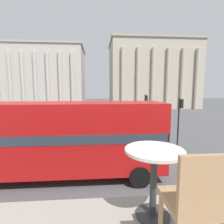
{
  "coord_description": "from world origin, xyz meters",
  "views": [
    {
      "loc": [
        0.21,
        -2.01,
        4.57
      ],
      "look_at": [
        1.63,
        15.93,
        2.36
      ],
      "focal_mm": 28.0,
      "sensor_mm": 36.0,
      "label": 1
    }
  ],
  "objects_px": {
    "traffic_light_near": "(180,116)",
    "double_decker_bus": "(56,137)",
    "plaza_building_left": "(44,77)",
    "cafe_chair_0": "(196,201)",
    "cafe_dining_table": "(154,167)",
    "plaza_building_right": "(152,75)",
    "pedestrian_black": "(168,135)",
    "traffic_light_mid": "(145,107)",
    "pedestrian_grey": "(97,117)"
  },
  "relations": [
    {
      "from": "traffic_light_near",
      "to": "double_decker_bus",
      "type": "bearing_deg",
      "value": -155.47
    },
    {
      "from": "double_decker_bus",
      "to": "plaza_building_left",
      "type": "distance_m",
      "value": 48.66
    },
    {
      "from": "cafe_chair_0",
      "to": "plaza_building_left",
      "type": "relative_size",
      "value": 0.04
    },
    {
      "from": "cafe_dining_table",
      "to": "cafe_chair_0",
      "type": "relative_size",
      "value": 0.8
    },
    {
      "from": "plaza_building_right",
      "to": "pedestrian_black",
      "type": "height_order",
      "value": "plaza_building_right"
    },
    {
      "from": "cafe_dining_table",
      "to": "cafe_chair_0",
      "type": "height_order",
      "value": "cafe_chair_0"
    },
    {
      "from": "traffic_light_mid",
      "to": "cafe_chair_0",
      "type": "bearing_deg",
      "value": -104.29
    },
    {
      "from": "cafe_chair_0",
      "to": "traffic_light_mid",
      "type": "xyz_separation_m",
      "value": [
        4.7,
        18.46,
        -1.08
      ]
    },
    {
      "from": "double_decker_bus",
      "to": "plaza_building_right",
      "type": "relative_size",
      "value": 0.47
    },
    {
      "from": "plaza_building_left",
      "to": "pedestrian_grey",
      "type": "distance_m",
      "value": 35.96
    },
    {
      "from": "plaza_building_right",
      "to": "traffic_light_mid",
      "type": "height_order",
      "value": "plaza_building_right"
    },
    {
      "from": "double_decker_bus",
      "to": "pedestrian_black",
      "type": "bearing_deg",
      "value": 32.39
    },
    {
      "from": "plaza_building_left",
      "to": "pedestrian_black",
      "type": "bearing_deg",
      "value": -62.0
    },
    {
      "from": "cafe_dining_table",
      "to": "traffic_light_mid",
      "type": "distance_m",
      "value": 18.6
    },
    {
      "from": "double_decker_bus",
      "to": "cafe_chair_0",
      "type": "bearing_deg",
      "value": -67.6
    },
    {
      "from": "cafe_dining_table",
      "to": "traffic_light_near",
      "type": "bearing_deg",
      "value": 63.07
    },
    {
      "from": "double_decker_bus",
      "to": "plaza_building_left",
      "type": "height_order",
      "value": "plaza_building_left"
    },
    {
      "from": "double_decker_bus",
      "to": "traffic_light_near",
      "type": "distance_m",
      "value": 9.23
    },
    {
      "from": "double_decker_bus",
      "to": "cafe_chair_0",
      "type": "relative_size",
      "value": 12.15
    },
    {
      "from": "plaza_building_left",
      "to": "pedestrian_grey",
      "type": "xyz_separation_m",
      "value": [
        16.23,
        -31.13,
        -7.79
      ]
    },
    {
      "from": "double_decker_bus",
      "to": "traffic_light_near",
      "type": "xyz_separation_m",
      "value": [
        8.39,
        3.83,
        0.4
      ]
    },
    {
      "from": "plaza_building_right",
      "to": "traffic_light_near",
      "type": "xyz_separation_m",
      "value": [
        -8.71,
        -35.3,
        -6.2
      ]
    },
    {
      "from": "plaza_building_left",
      "to": "traffic_light_mid",
      "type": "height_order",
      "value": "plaza_building_left"
    },
    {
      "from": "cafe_chair_0",
      "to": "traffic_light_mid",
      "type": "bearing_deg",
      "value": 68.21
    },
    {
      "from": "cafe_dining_table",
      "to": "plaza_building_right",
      "type": "xyz_separation_m",
      "value": [
        14.34,
        46.38,
        5.04
      ]
    },
    {
      "from": "plaza_building_right",
      "to": "cafe_chair_0",
      "type": "bearing_deg",
      "value": -106.83
    },
    {
      "from": "plaza_building_right",
      "to": "pedestrian_black",
      "type": "distance_m",
      "value": 36.57
    },
    {
      "from": "plaza_building_left",
      "to": "plaza_building_right",
      "type": "distance_m",
      "value": 32.05
    },
    {
      "from": "cafe_dining_table",
      "to": "pedestrian_grey",
      "type": "distance_m",
      "value": 22.42
    },
    {
      "from": "cafe_chair_0",
      "to": "pedestrian_grey",
      "type": "relative_size",
      "value": 0.56
    },
    {
      "from": "cafe_dining_table",
      "to": "pedestrian_black",
      "type": "bearing_deg",
      "value": 66.77
    },
    {
      "from": "cafe_dining_table",
      "to": "cafe_chair_0",
      "type": "xyz_separation_m",
      "value": [
        0.14,
        -0.53,
        -0.02
      ]
    },
    {
      "from": "traffic_light_near",
      "to": "pedestrian_grey",
      "type": "height_order",
      "value": "traffic_light_near"
    },
    {
      "from": "plaza_building_right",
      "to": "pedestrian_grey",
      "type": "relative_size",
      "value": 14.41
    },
    {
      "from": "cafe_dining_table",
      "to": "plaza_building_left",
      "type": "bearing_deg",
      "value": 107.63
    },
    {
      "from": "traffic_light_near",
      "to": "pedestrian_grey",
      "type": "bearing_deg",
      "value": 119.7
    },
    {
      "from": "cafe_chair_0",
      "to": "traffic_light_near",
      "type": "xyz_separation_m",
      "value": [
        5.49,
        11.62,
        -1.14
      ]
    },
    {
      "from": "cafe_chair_0",
      "to": "pedestrian_black",
      "type": "height_order",
      "value": "cafe_chair_0"
    },
    {
      "from": "cafe_dining_table",
      "to": "plaza_building_left",
      "type": "height_order",
      "value": "plaza_building_left"
    },
    {
      "from": "double_decker_bus",
      "to": "cafe_dining_table",
      "type": "bearing_deg",
      "value": -67.23
    },
    {
      "from": "plaza_building_right",
      "to": "plaza_building_left",
      "type": "bearing_deg",
      "value": 167.45
    },
    {
      "from": "traffic_light_near",
      "to": "pedestrian_black",
      "type": "distance_m",
      "value": 1.89
    },
    {
      "from": "traffic_light_near",
      "to": "plaza_building_right",
      "type": "bearing_deg",
      "value": 76.14
    },
    {
      "from": "cafe_dining_table",
      "to": "plaza_building_right",
      "type": "distance_m",
      "value": 48.81
    },
    {
      "from": "double_decker_bus",
      "to": "pedestrian_grey",
      "type": "xyz_separation_m",
      "value": [
        2.04,
        14.97,
        -1.3
      ]
    },
    {
      "from": "plaza_building_left",
      "to": "traffic_light_mid",
      "type": "bearing_deg",
      "value": -58.39
    },
    {
      "from": "cafe_chair_0",
      "to": "plaza_building_right",
      "type": "xyz_separation_m",
      "value": [
        14.19,
        46.92,
        5.06
      ]
    },
    {
      "from": "double_decker_bus",
      "to": "plaza_building_right",
      "type": "distance_m",
      "value": 43.21
    },
    {
      "from": "cafe_dining_table",
      "to": "pedestrian_black",
      "type": "xyz_separation_m",
      "value": [
        5.1,
        11.88,
        -2.79
      ]
    },
    {
      "from": "cafe_chair_0",
      "to": "double_decker_bus",
      "type": "bearing_deg",
      "value": 102.96
    }
  ]
}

